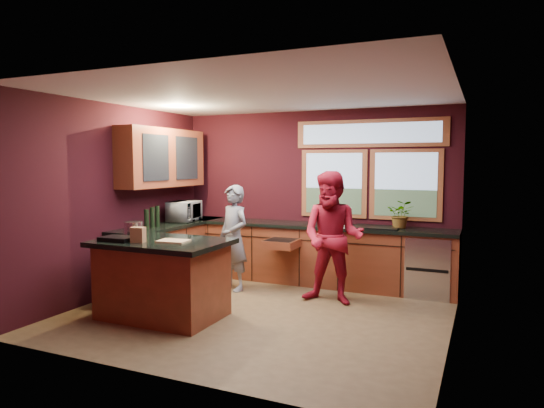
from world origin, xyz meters
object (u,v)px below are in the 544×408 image
Objects in this scene: person_red at (333,238)px; stock_pot at (134,229)px; island at (163,278)px; person_grey at (234,238)px; cutting_board at (173,241)px.

person_red is 2.59m from stock_pot.
stock_pot is (-0.55, 0.15, 0.56)m from island.
person_red reaches higher than person_grey.
island is 0.88× the size of person_red.
cutting_board is at bearing -64.88° from person_grey.
person_grey is at bearing 90.68° from cutting_board.
person_red is at bearing 21.64° from person_grey.
stock_pot is at bearing -94.45° from person_grey.
cutting_board is 0.78m from stock_pot.
person_red is (1.53, -0.08, 0.11)m from person_grey.
person_grey is 1.54m from stock_pot.
person_grey reaches higher than cutting_board.
cutting_board is (0.20, -0.05, 0.48)m from island.
person_red is at bearing 28.90° from stock_pot.
cutting_board is 1.46× the size of stock_pot.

